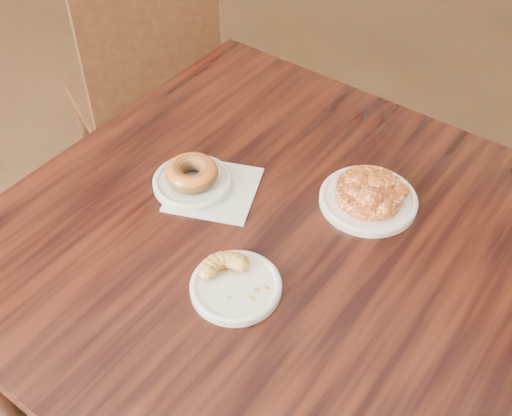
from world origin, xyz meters
TOP-DOWN VIEW (x-y plane):
  - floor at (0.00, 0.00)m, footprint 5.00×5.00m
  - cafe_table at (-0.05, -0.21)m, footprint 1.15×1.15m
  - chair_far at (0.17, 0.69)m, footprint 0.48×0.48m
  - napkin at (-0.07, -0.05)m, footprint 0.22×0.22m
  - plate_donut at (-0.09, -0.02)m, footprint 0.15×0.15m
  - plate_cruller at (-0.17, -0.26)m, footprint 0.15×0.15m
  - plate_fritter at (0.13, -0.25)m, footprint 0.18×0.18m
  - glazed_donut at (-0.09, -0.02)m, footprint 0.10×0.10m
  - apple_fritter at (0.13, -0.25)m, footprint 0.16×0.16m
  - cruller_fragment at (-0.17, -0.26)m, footprint 0.10×0.10m

SIDE VIEW (x-z plane):
  - floor at x=0.00m, z-range 0.00..0.00m
  - cafe_table at x=-0.05m, z-range 0.00..0.75m
  - chair_far at x=0.17m, z-range 0.00..0.90m
  - napkin at x=-0.07m, z-range 0.75..0.75m
  - plate_cruller at x=-0.17m, z-range 0.75..0.76m
  - plate_fritter at x=0.13m, z-range 0.75..0.76m
  - plate_donut at x=-0.09m, z-range 0.75..0.77m
  - cruller_fragment at x=-0.17m, z-range 0.76..0.79m
  - apple_fritter at x=0.13m, z-range 0.76..0.80m
  - glazed_donut at x=-0.09m, z-range 0.77..0.80m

